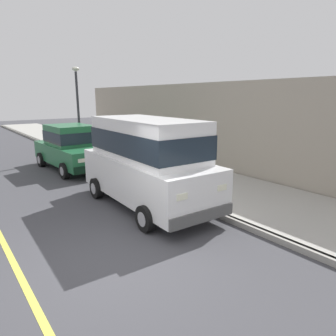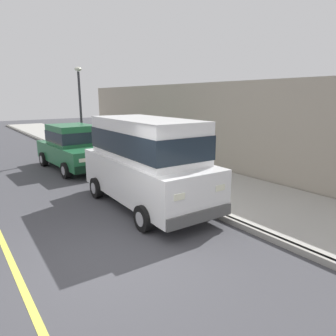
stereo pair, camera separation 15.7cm
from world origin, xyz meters
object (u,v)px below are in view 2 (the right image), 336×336
Objects in this scene: dog_grey at (193,169)px; street_lamp at (80,101)px; car_green_sedan at (73,147)px; car_white_van at (146,159)px.

street_lamp is at bearing 102.69° from dog_grey.
car_white_van is at bearing -89.32° from car_green_sedan.
dog_grey is at bearing -56.43° from car_green_sedan.
car_white_van reaches higher than car_green_sedan.
car_green_sedan is 3.50m from street_lamp.
car_white_van is 1.12× the size of street_lamp.
dog_grey is at bearing 24.28° from car_white_van.
street_lamp is (1.41, 2.56, 1.92)m from car_green_sedan.
car_white_van is 3.36m from dog_grey.
street_lamp reaches higher than dog_grey.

